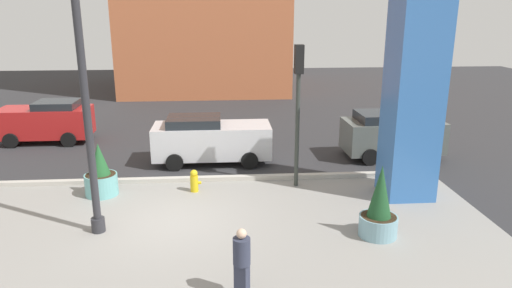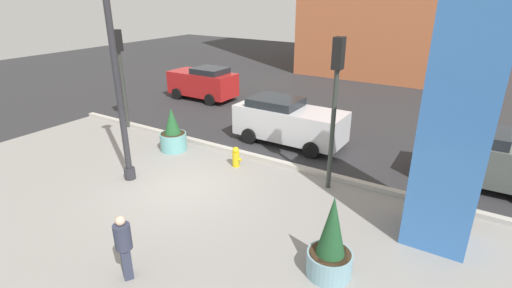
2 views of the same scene
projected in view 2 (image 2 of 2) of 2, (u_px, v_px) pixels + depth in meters
name	position (u px, v px, depth m)	size (l,w,h in m)	color
ground_plane	(251.00, 147.00, 15.47)	(60.00, 60.00, 0.00)	#2D2D30
plaza_pavement	(135.00, 216.00, 10.77)	(18.00, 10.00, 0.02)	gray
curb_strip	(239.00, 152.00, 14.75)	(18.00, 0.24, 0.16)	#B7B2A8
lamp_post	(117.00, 79.00, 11.61)	(0.44, 0.44, 6.93)	#2D2D33
art_pillar_blue	(458.00, 125.00, 8.68)	(1.47, 1.47, 6.09)	#3870BC
potted_plant_near_left	(173.00, 134.00, 14.94)	(1.03, 1.03, 1.72)	#6BB2B2
potted_plant_by_pillar	(331.00, 246.00, 8.30)	(1.00, 1.00, 1.96)	#7AA8B7
fire_hydrant	(236.00, 157.00, 13.64)	(0.36, 0.26, 0.75)	gold
traffic_light_far_side	(120.00, 63.00, 16.60)	(0.28, 0.42, 4.33)	#333833
traffic_light_corner	(336.00, 91.00, 11.15)	(0.28, 0.42, 4.68)	#333833
car_intersection	(492.00, 159.00, 12.09)	(3.87, 2.11, 1.84)	#565B56
car_curb_east	(288.00, 121.00, 15.53)	(4.46, 1.99, 1.82)	silver
car_far_lane	(203.00, 83.00, 21.87)	(3.89, 1.95, 1.85)	red
pedestrian_on_sidewalk	(124.00, 245.00, 8.17)	(0.49, 0.49, 1.55)	#33384C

